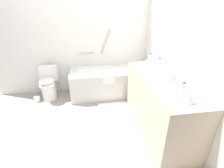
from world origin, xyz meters
TOP-DOWN VIEW (x-y plane):
  - ground_plane at (0.00, 0.00)m, footprint 3.99×3.99m
  - wall_back_tiled at (0.00, 1.34)m, footprint 3.39×0.10m
  - wall_right_mirror at (1.54, 0.00)m, footprint 0.10×2.98m
  - bathtub at (0.63, 0.96)m, footprint 1.60×0.66m
  - toilet at (-0.61, 0.99)m, footprint 0.35×0.53m
  - vanity_counter at (1.21, -0.21)m, footprint 0.57×1.58m
  - sink_basin at (1.19, -0.24)m, footprint 0.28×0.28m
  - sink_faucet at (1.36, -0.24)m, footprint 0.13×0.15m
  - water_bottle_0 at (1.18, 0.23)m, footprint 0.06×0.06m
  - water_bottle_1 at (1.23, 0.00)m, footprint 0.07×0.07m
  - water_bottle_2 at (1.18, -0.73)m, footprint 0.06×0.06m
  - drinking_glass_0 at (1.19, -0.62)m, footprint 0.07×0.07m
  - drinking_glass_1 at (1.21, -0.84)m, footprint 0.08×0.08m
  - drinking_glass_2 at (1.17, 0.33)m, footprint 0.07×0.07m
  - drinking_glass_3 at (1.16, 0.06)m, footprint 0.06×0.06m
  - bath_mat at (0.67, 0.43)m, footprint 0.67×0.33m
  - toilet_paper_roll at (-0.85, 0.88)m, footprint 0.11×0.11m

SIDE VIEW (x-z plane):
  - ground_plane at x=0.00m, z-range 0.00..0.00m
  - bath_mat at x=0.67m, z-range 0.00..0.01m
  - toilet_paper_roll at x=-0.85m, z-range 0.00..0.10m
  - bathtub at x=0.63m, z-range -0.35..0.95m
  - toilet at x=-0.61m, z-range -0.01..0.65m
  - vanity_counter at x=1.21m, z-range 0.00..0.84m
  - sink_basin at x=1.19m, z-range 0.84..0.88m
  - sink_faucet at x=1.36m, z-range 0.83..0.91m
  - drinking_glass_0 at x=1.19m, z-range 0.84..0.92m
  - drinking_glass_1 at x=1.21m, z-range 0.84..0.93m
  - drinking_glass_3 at x=1.16m, z-range 0.84..0.93m
  - drinking_glass_2 at x=1.17m, z-range 0.84..0.93m
  - water_bottle_2 at x=1.18m, z-range 0.83..1.03m
  - water_bottle_1 at x=1.23m, z-range 0.83..1.07m
  - water_bottle_0 at x=1.18m, z-range 0.83..1.08m
  - wall_back_tiled at x=0.00m, z-range 0.00..2.45m
  - wall_right_mirror at x=1.54m, z-range 0.00..2.45m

